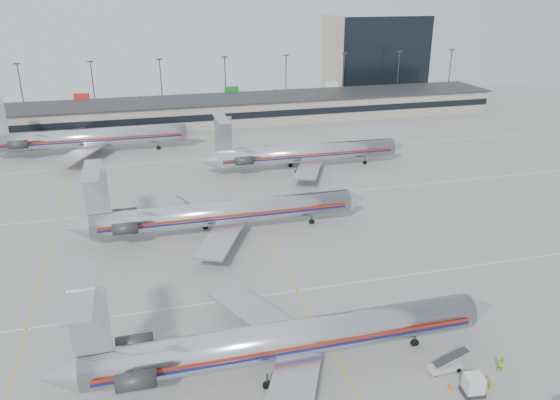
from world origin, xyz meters
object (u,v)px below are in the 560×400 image
object	(u,v)px
jet_foreground	(281,340)
jet_second_row	(219,213)
belt_loader	(445,366)
uld_container	(473,385)

from	to	relation	value
jet_foreground	jet_second_row	world-z (taller)	jet_second_row
jet_second_row	belt_loader	distance (m)	39.05
jet_second_row	uld_container	world-z (taller)	jet_second_row
jet_foreground	uld_container	xyz separation A→B (m)	(15.56, -7.71, -2.32)
jet_foreground	jet_second_row	size ratio (longest dim) A/B	1.00
jet_second_row	belt_loader	size ratio (longest dim) A/B	11.14
uld_container	jet_foreground	bearing A→B (deg)	161.36
jet_foreground	uld_container	distance (m)	17.52
jet_foreground	belt_loader	distance (m)	15.74
uld_container	belt_loader	world-z (taller)	belt_loader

